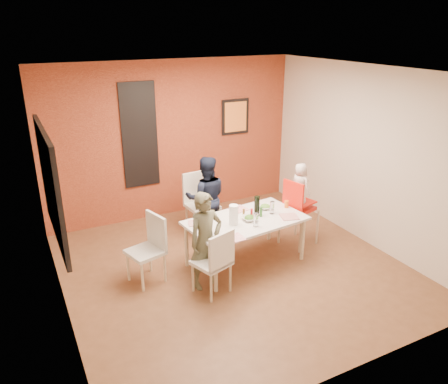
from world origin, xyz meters
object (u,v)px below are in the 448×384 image
child_far (206,198)px  paper_towel_roll (234,215)px  toddler (300,185)px  chair_left (150,245)px  chair_far (199,200)px  chair_near (216,259)px  high_chair (298,206)px  wine_bottle (257,206)px  dining_table (246,223)px  child_near (206,241)px

child_far → paper_towel_roll: size_ratio=4.85×
child_far → toddler: child_far is taller
chair_left → toddler: 2.38m
toddler → paper_towel_roll: size_ratio=2.47×
chair_far → child_far: bearing=-93.1°
chair_near → chair_far: size_ratio=0.89×
chair_far → chair_left: chair_far is taller
high_chair → wine_bottle: high_chair is taller
high_chair → child_far: bearing=36.9°
dining_table → wine_bottle: size_ratio=5.88×
child_far → toddler: bearing=163.1°
dining_table → child_far: (-0.15, 1.00, 0.05)m
chair_left → child_near: (0.59, -0.48, 0.14)m
chair_near → chair_far: bearing=-125.9°
child_near → toddler: (1.75, 0.42, 0.32)m
chair_far → child_near: 1.64m
child_near → wine_bottle: size_ratio=4.43×
high_chair → child_far: size_ratio=0.79×
dining_table → child_near: bearing=-159.4°
chair_left → child_far: 1.44m
chair_near → toddler: toddler is taller
chair_near → paper_towel_roll: (0.49, 0.46, 0.32)m
chair_far → toddler: bearing=-48.5°
paper_towel_roll → wine_bottle: bearing=13.6°
toddler → chair_near: bearing=99.8°
chair_left → high_chair: bearing=72.6°
chair_near → wine_bottle: (0.92, 0.56, 0.33)m
wine_bottle → toddler: bearing=6.7°
high_chair → chair_left: bearing=72.9°
chair_left → toddler: bearing=73.0°
toddler → dining_table: bearing=86.9°
chair_near → chair_left: bearing=-67.4°
paper_towel_roll → child_far: bearing=85.9°
high_chair → toddler: size_ratio=1.56×
wine_bottle → paper_towel_roll: 0.44m
child_near → chair_near: bearing=-91.7°
chair_far → child_near: (-0.59, -1.53, 0.09)m
child_far → wine_bottle: child_far is taller
chair_far → paper_towel_roll: size_ratio=3.59×
chair_near → child_near: size_ratio=0.68×
chair_near → chair_left: size_ratio=0.97×
high_chair → toddler: (0.03, 0.01, 0.33)m
child_near → paper_towel_roll: 0.59m
high_chair → paper_towel_roll: 1.23m
chair_far → chair_left: 1.58m
child_far → dining_table: bearing=118.4°
dining_table → chair_near: size_ratio=1.94×
chair_near → wine_bottle: bearing=-166.9°
chair_left → child_far: bearing=108.5°
child_near → wine_bottle: child_near is taller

